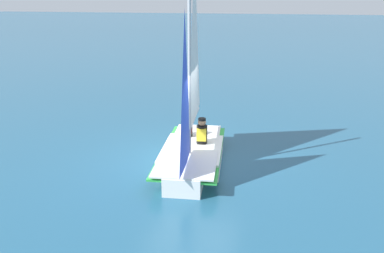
# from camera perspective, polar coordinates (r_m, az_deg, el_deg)

# --- Properties ---
(ground_plane) EXTENTS (260.00, 260.00, 0.00)m
(ground_plane) POSITION_cam_1_polar(r_m,az_deg,el_deg) (10.23, 0.00, -5.59)
(ground_plane) COLOR #235675
(sailboat_main) EXTENTS (4.10, 2.28, 5.49)m
(sailboat_main) POSITION_cam_1_polar(r_m,az_deg,el_deg) (9.96, 0.02, -1.53)
(sailboat_main) COLOR white
(sailboat_main) RESTS_ON ground_plane
(sailor_helm) EXTENTS (0.38, 0.35, 1.16)m
(sailor_helm) POSITION_cam_1_polar(r_m,az_deg,el_deg) (10.33, 1.51, -1.56)
(sailor_helm) COLOR black
(sailor_helm) RESTS_ON ground_plane
(sailor_crew) EXTENTS (0.38, 0.35, 1.16)m
(sailor_crew) POSITION_cam_1_polar(r_m,az_deg,el_deg) (10.87, -0.71, -0.58)
(sailor_crew) COLOR black
(sailor_crew) RESTS_ON ground_plane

